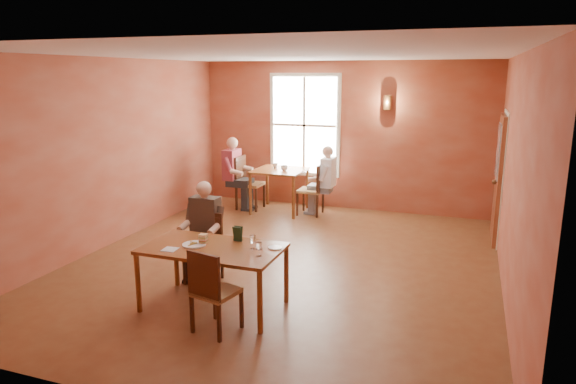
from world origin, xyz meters
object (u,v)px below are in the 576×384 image
(chair_diner_main, at_px, (203,249))
(diner_main, at_px, (201,237))
(diner_white, at_px, (312,182))
(second_table, at_px, (280,191))
(chair_diner_maroon, at_px, (250,183))
(diner_maroon, at_px, (249,175))
(main_table, at_px, (214,277))
(chair_diner_white, at_px, (310,189))
(chair_empty, at_px, (216,290))

(chair_diner_main, distance_m, diner_main, 0.18)
(diner_main, xyz_separation_m, diner_white, (0.37, 3.77, 0.02))
(second_table, bearing_deg, chair_diner_main, -85.33)
(chair_diner_maroon, bearing_deg, diner_white, 90.00)
(second_table, distance_m, diner_maroon, 0.74)
(diner_main, bearing_deg, second_table, -85.36)
(chair_diner_maroon, bearing_deg, diner_maroon, -90.00)
(diner_main, bearing_deg, chair_diner_maroon, -75.78)
(diner_white, bearing_deg, chair_diner_maroon, 90.00)
(diner_maroon, bearing_deg, main_table, 18.69)
(main_table, relative_size, chair_diner_main, 1.76)
(chair_diner_white, bearing_deg, chair_empty, -174.67)
(chair_diner_white, bearing_deg, chair_diner_maroon, 90.00)
(diner_white, distance_m, chair_diner_maroon, 1.34)
(second_table, height_order, diner_white, diner_white)
(main_table, xyz_separation_m, diner_white, (-0.13, 4.39, 0.28))
(chair_diner_main, height_order, chair_diner_white, chair_diner_white)
(chair_empty, relative_size, diner_white, 0.71)
(second_table, xyz_separation_m, diner_white, (0.68, 0.00, 0.23))
(diner_main, xyz_separation_m, chair_empty, (0.80, -1.13, -0.17))
(chair_diner_main, distance_m, chair_diner_white, 3.76)
(chair_empty, distance_m, diner_white, 4.92)
(diner_main, bearing_deg, chair_diner_main, -90.00)
(diner_maroon, bearing_deg, second_table, 90.00)
(chair_diner_white, height_order, diner_white, diner_white)
(second_table, relative_size, chair_diner_white, 0.96)
(main_table, bearing_deg, diner_main, 128.88)
(chair_empty, height_order, diner_white, diner_white)
(main_table, relative_size, chair_empty, 1.71)
(diner_main, height_order, second_table, diner_main)
(chair_diner_white, xyz_separation_m, chair_diner_maroon, (-1.30, 0.00, 0.04))
(diner_maroon, bearing_deg, diner_white, 90.00)
(chair_empty, bearing_deg, main_table, 133.59)
(chair_diner_maroon, bearing_deg, diner_main, 14.22)
(main_table, relative_size, diner_white, 1.22)
(diner_main, height_order, chair_diner_maroon, diner_main)
(chair_empty, height_order, chair_diner_white, chair_diner_white)
(chair_diner_main, xyz_separation_m, diner_white, (0.37, 3.74, 0.20))
(chair_diner_maroon, distance_m, diner_maroon, 0.18)
(chair_diner_main, relative_size, diner_maroon, 0.64)
(second_table, height_order, diner_maroon, diner_maroon)
(diner_white, bearing_deg, chair_diner_main, 174.29)
(diner_main, height_order, chair_diner_white, diner_main)
(chair_diner_main, height_order, chair_diner_maroon, chair_diner_maroon)
(second_table, height_order, chair_diner_maroon, chair_diner_maroon)
(main_table, bearing_deg, second_table, 100.40)
(chair_diner_main, bearing_deg, second_table, -85.33)
(chair_diner_white, xyz_separation_m, diner_white, (0.03, 0.00, 0.15))
(chair_diner_main, bearing_deg, diner_main, 90.00)
(main_table, height_order, diner_main, diner_main)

